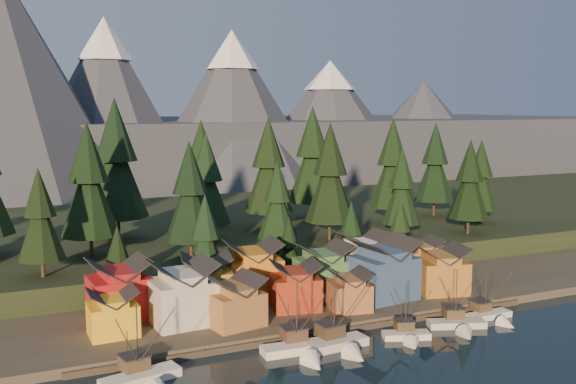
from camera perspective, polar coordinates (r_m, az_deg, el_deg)
name	(u,v)px	position (r m, az deg, el deg)	size (l,w,h in m)	color
ground	(375,371)	(93.40, 7.73, -15.48)	(500.00, 500.00, 0.00)	black
shore_strip	(266,291)	(126.77, -2.00, -8.75)	(400.00, 50.00, 1.50)	#3E392D
hillside	(194,233)	(172.24, -8.34, -3.65)	(420.00, 100.00, 6.00)	black
dock	(321,330)	(106.55, 2.92, -12.14)	(80.00, 4.00, 1.00)	#463D32
mountain_ridge	(104,130)	(289.36, -16.05, 5.30)	(560.00, 190.00, 90.00)	#434957
boat_0	(144,369)	(89.48, -12.68, -15.10)	(11.41, 12.01, 12.14)	silver
boat_2	(302,340)	(97.11, 1.25, -13.05)	(11.79, 12.73, 12.36)	white
boat_3	(341,334)	(99.08, 4.69, -12.48)	(10.43, 11.20, 12.76)	beige
boat_4	(408,328)	(104.53, 10.60, -11.79)	(8.08, 8.61, 9.96)	silver
boat_5	(459,317)	(111.20, 14.95, -10.72)	(10.16, 10.56, 10.81)	beige
boat_6	(492,310)	(117.31, 17.65, -9.95)	(9.26, 10.08, 9.90)	white
house_front_0	(113,311)	(103.67, -15.32, -10.19)	(7.33, 6.94, 7.22)	gold
house_front_1	(183,291)	(106.35, -9.35, -8.66)	(10.54, 10.17, 10.25)	beige
house_front_2	(234,299)	(104.82, -4.83, -9.50)	(9.55, 9.60, 8.00)	olive
house_front_3	(295,284)	(112.53, 0.64, -8.19)	(9.48, 9.19, 8.25)	maroon
house_front_4	(349,289)	(112.77, 5.42, -8.58)	(7.79, 8.23, 6.85)	#9B5D37
house_front_5	(384,267)	(119.36, 8.51, -6.62)	(11.55, 10.71, 11.04)	#314D75
house_front_6	(441,268)	(125.33, 13.41, -6.58)	(10.66, 10.30, 8.92)	#A06829
house_back_0	(119,288)	(110.34, -14.80, -8.25)	(10.02, 9.69, 10.12)	maroon
house_back_1	(206,281)	(113.02, -7.27, -7.81)	(10.09, 10.17, 9.60)	#A9812B
house_back_2	(252,268)	(118.99, -3.18, -6.74)	(10.79, 10.08, 10.49)	orange
house_back_3	(323,267)	(121.16, 3.10, -6.72)	(9.70, 8.71, 9.53)	#41753F
house_back_4	(365,258)	(127.84, 6.89, -5.81)	(9.57, 9.20, 10.29)	white
house_back_5	(420,257)	(134.32, 11.67, -5.69)	(8.73, 8.81, 8.40)	#9B6837
tree_hill_2	(40,218)	(122.29, -21.16, -2.14)	(8.53, 8.53, 19.86)	#332319
tree_hill_3	(89,184)	(134.40, -17.29, 0.71)	(11.86, 11.86, 27.63)	#332319
tree_hill_4	(116,163)	(150.03, -15.01, 2.52)	(13.96, 13.96, 32.52)	#332319
tree_hill_5	(190,195)	(128.38, -8.70, -0.27)	(10.24, 10.24, 23.85)	#332319
tree_hill_6	(206,182)	(144.82, -7.26, 0.87)	(10.66, 10.66, 24.84)	#332319
tree_hill_7	(277,203)	(132.79, -0.94, -0.94)	(8.41, 8.41, 19.59)	#332319
tree_hill_8	(269,168)	(157.25, -1.74, 2.11)	(12.05, 12.05, 28.07)	#332319
tree_hill_9	(330,176)	(145.42, 3.75, 1.41)	(11.58, 11.58, 26.99)	#332319
tree_hill_10	(312,158)	(171.00, 2.19, 3.04)	(13.16, 13.16, 30.66)	#332319
tree_hill_11	(401,189)	(149.79, 10.06, 0.29)	(9.14, 9.14, 21.29)	#332319
tree_hill_12	(392,166)	(167.04, 9.26, 2.27)	(11.88, 11.88, 27.68)	#332319
tree_hill_13	(470,182)	(158.96, 15.84, 0.84)	(9.80, 9.80, 22.83)	#332319
tree_hill_14	(435,165)	(182.39, 12.94, 2.35)	(11.21, 11.21, 26.12)	#332319
tree_hill_15	(202,169)	(162.01, -7.68, 2.05)	(11.70, 11.70, 27.27)	#332319
tree_hill_17	(481,178)	(174.33, 16.74, 1.23)	(9.44, 9.44, 21.98)	#332319
tree_shore_0	(118,262)	(117.18, -14.86, -6.01)	(6.21, 6.21, 14.46)	#332319
tree_shore_1	(206,240)	(120.13, -7.34, -4.23)	(8.20, 8.20, 19.10)	#332319
tree_shore_2	(289,247)	(126.64, 0.09, -4.95)	(5.83, 5.83, 13.59)	#332319
tree_shore_3	(351,236)	(132.65, 5.62, -3.88)	(6.77, 6.77, 15.78)	#332319
tree_shore_4	(400,232)	(138.98, 9.92, -3.52)	(6.59, 6.59, 15.35)	#332319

